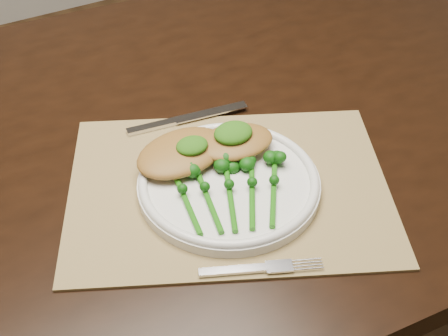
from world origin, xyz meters
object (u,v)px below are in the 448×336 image
dining_table (163,286)px  broccolini_bundle (230,198)px  chicken_fillet_left (181,152)px  dinner_plate (229,182)px  placemat (229,188)px

dining_table → broccolini_bundle: broccolini_bundle is taller
chicken_fillet_left → dinner_plate: bearing=-71.1°
chicken_fillet_left → broccolini_bundle: bearing=-88.0°
dinner_plate → broccolini_bundle: size_ratio=1.30×
dinner_plate → placemat: bearing=62.5°
dining_table → dinner_plate: dinner_plate is taller
placemat → broccolini_bundle: (-0.02, -0.04, 0.02)m
dining_table → placemat: 0.41m
dining_table → broccolini_bundle: size_ratio=8.36×
placemat → chicken_fillet_left: bearing=145.2°
dining_table → broccolini_bundle: 0.44m
dinner_plate → chicken_fillet_left: size_ratio=1.84×
dinner_plate → broccolini_bundle: (-0.02, -0.03, 0.01)m
dining_table → broccolini_bundle: bearing=-76.1°
dining_table → placemat: bearing=-67.4°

